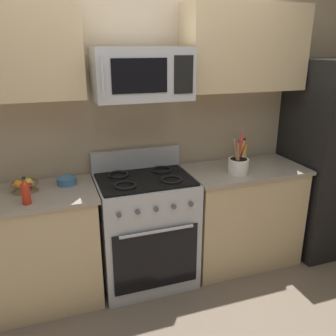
% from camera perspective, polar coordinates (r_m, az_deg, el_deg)
% --- Properties ---
extents(ground_plane, '(16.00, 16.00, 0.00)m').
position_cam_1_polar(ground_plane, '(2.76, 0.83, -24.90)').
color(ground_plane, '#6B5B4C').
extents(wall_back, '(8.00, 0.10, 2.60)m').
position_cam_1_polar(wall_back, '(3.06, -5.77, 7.26)').
color(wall_back, tan).
rests_on(wall_back, ground).
extents(counter_left, '(1.21, 0.59, 0.91)m').
position_cam_1_polar(counter_left, '(2.95, -22.92, -12.28)').
color(counter_left, tan).
rests_on(counter_left, ground).
extents(range_oven, '(0.76, 0.63, 1.09)m').
position_cam_1_polar(range_oven, '(3.01, -3.61, -9.67)').
color(range_oven, '#B2B5BA').
rests_on(range_oven, ground).
extents(counter_right, '(1.03, 0.59, 0.91)m').
position_cam_1_polar(counter_right, '(3.34, 11.65, -7.34)').
color(counter_right, tan).
rests_on(counter_right, ground).
extents(refrigerator, '(0.84, 0.70, 1.81)m').
position_cam_1_polar(refrigerator, '(3.73, 24.97, 1.43)').
color(refrigerator, black).
rests_on(refrigerator, ground).
extents(microwave, '(0.70, 0.44, 0.37)m').
position_cam_1_polar(microwave, '(2.67, -4.32, 14.82)').
color(microwave, '#B2B5BA').
extents(upper_cabinets_right, '(1.02, 0.34, 0.67)m').
position_cam_1_polar(upper_cabinets_right, '(3.13, 12.16, 18.22)').
color(upper_cabinets_right, tan).
extents(utensil_crock, '(0.17, 0.17, 0.34)m').
position_cam_1_polar(utensil_crock, '(3.00, 11.18, 0.49)').
color(utensil_crock, white).
rests_on(utensil_crock, counter_right).
extents(fruit_basket, '(0.20, 0.20, 0.10)m').
position_cam_1_polar(fruit_basket, '(2.79, -21.88, -2.60)').
color(fruit_basket, brown).
rests_on(fruit_basket, counter_left).
extents(bottle_oil, '(0.06, 0.06, 0.22)m').
position_cam_1_polar(bottle_oil, '(3.31, 12.02, 2.67)').
color(bottle_oil, gold).
rests_on(bottle_oil, counter_right).
extents(bottle_hot_sauce, '(0.06, 0.06, 0.19)m').
position_cam_1_polar(bottle_hot_sauce, '(2.55, -21.82, -3.55)').
color(bottle_hot_sauce, red).
rests_on(bottle_hot_sauce, counter_left).
extents(prep_bowl, '(0.15, 0.15, 0.06)m').
position_cam_1_polar(prep_bowl, '(2.83, -15.89, -1.95)').
color(prep_bowl, teal).
rests_on(prep_bowl, counter_left).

